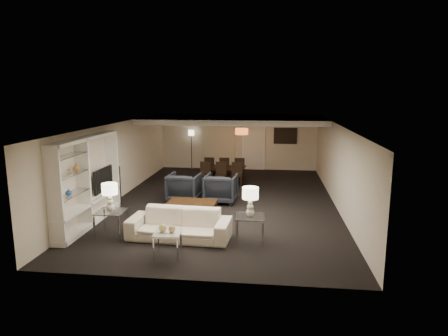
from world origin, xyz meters
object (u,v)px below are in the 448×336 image
Objects in this scene: chair_fl at (210,168)px; television at (99,179)px; armchair_right at (221,188)px; side_table_right at (250,229)px; floor_speaker at (118,186)px; side_table_left at (112,223)px; chair_fm at (225,168)px; vase_amber at (76,167)px; sofa at (179,224)px; chair_fr at (240,168)px; table_lamp_right at (250,202)px; marble_table at (168,245)px; coffee_table at (192,210)px; vase_blue at (69,192)px; floor_lamp at (191,150)px; chair_nr at (237,175)px; table_lamp_left at (110,197)px; dining_table at (223,175)px; pendant_light at (242,131)px; chair_nl at (205,174)px; armchair_left at (184,187)px; chair_nm at (221,175)px.

television is at bearing 68.16° from chair_fl.
armchair_right is 3.56m from chair_fl.
floor_speaker reaches higher than side_table_right.
side_table_left is 7.05m from chair_fm.
sofa is at bearing -4.86° from vase_amber.
chair_fr is at bearing 68.78° from side_table_left.
table_lamp_right is 7.06m from chair_fl.
marble_table is 3.24m from vase_amber.
coffee_table is 2.34m from side_table_left.
coffee_table is at bearing 76.33° from chair_fr.
coffee_table is 1.50× the size of chair_fr.
vase_blue reaches higher than coffee_table.
armchair_right is at bearing -69.24° from floor_lamp.
coffee_table is 1.50× the size of chair_nr.
armchair_right is 4.44m from marble_table.
floor_speaker reaches higher than sofa.
marble_table is 7.86m from chair_fm.
vase_blue is at bearing -165.66° from table_lamp_left.
side_table_right reaches higher than marble_table.
chair_nr reaches higher than side_table_left.
vase_amber reaches higher than dining_table.
floor_lamp is at bearing -46.72° from chair_fm.
dining_table is 0.67m from chair_fm.
chair_nr is 1.00× the size of chair_fm.
pendant_light is at bearing -172.14° from chair_fl.
sofa is (-0.99, -6.89, -1.56)m from pendant_light.
side_table_left is 5.64m from chair_nl.
sofa is 1.81m from table_lamp_left.
vase_blue is 0.09× the size of floor_lamp.
vase_blue is 0.18× the size of chair_nl.
chair_fl is at bearing 106.32° from table_lamp_right.
pendant_light is 0.75× the size of table_lamp_left.
marble_table is (0.60, -4.40, -0.18)m from armchair_left.
armchair_left is 1.44× the size of table_lamp_left.
armchair_left reaches higher than chair_nl.
table_lamp_right reaches higher than side_table_left.
chair_nl is 1.00× the size of chair_fl.
vase_blue is (-2.62, -0.24, 0.78)m from sofa.
armchair_left is 1.44× the size of table_lamp_right.
pendant_light is 7.46m from table_lamp_left.
chair_nr is (0.32, 2.15, -0.01)m from armchair_right.
side_table_left is 2.69m from floor_speaker.
chair_fr reaches higher than side_table_left.
side_table_left is 8.62m from floor_lamp.
armchair_left reaches higher than coffee_table.
dining_table is at bearing 134.35° from chair_fl.
armchair_right is 1.12× the size of chair_nl.
pendant_light is 0.58× the size of chair_nm.
chair_fm is 0.60m from chair_fr.
chair_fr is (3.52, 5.33, -0.63)m from television.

